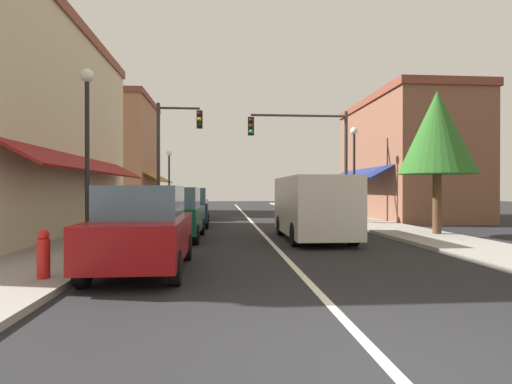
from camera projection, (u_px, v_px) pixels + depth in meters
The scene contains 19 objects.
ground_plane at pixel (252, 222), 21.76m from camera, with size 80.00×80.00×0.00m, color black.
sidewalk_left at pixel (145, 222), 21.30m from camera, with size 2.60×56.00×0.12m, color gray.
sidewalk_right at pixel (355, 220), 22.21m from camera, with size 2.60×56.00×0.12m, color gray.
lane_center_stripe at pixel (252, 222), 21.76m from camera, with size 0.14×52.00×0.01m, color silver.
storefront_left_block at pixel (9, 126), 14.99m from camera, with size 6.17×14.20×7.99m.
storefront_right_block at pixel (405, 159), 24.49m from camera, with size 6.07×10.20×7.01m.
storefront_far_left at pixel (123, 156), 30.96m from camera, with size 5.43×8.20×8.44m.
parked_car_nearest_left at pixel (143, 229), 8.58m from camera, with size 1.80×4.11×1.77m.
parked_car_second_left at pixel (176, 214), 14.11m from camera, with size 1.86×4.14×1.77m.
parked_car_third_left at pixel (189, 207), 19.22m from camera, with size 1.85×4.13×1.77m.
parked_car_far_left at pixel (192, 204), 24.20m from camera, with size 1.82×4.12×1.77m.
van_in_lane at pixel (313, 206), 14.06m from camera, with size 2.01×5.18×2.12m.
traffic_signal_mast_arm at pixel (312, 146), 21.18m from camera, with size 5.15×0.50×5.71m.
traffic_signal_left_corner at pixel (172, 146), 21.32m from camera, with size 2.35×0.50×6.14m.
street_lamp_left_near at pixel (87, 129), 11.14m from camera, with size 0.36×0.36×4.93m.
street_lamp_right_mid at pixel (354, 159), 20.18m from camera, with size 0.36×0.36×4.72m.
street_lamp_left_far at pixel (169, 171), 26.69m from camera, with size 0.36×0.36×4.22m.
tree_right_near at pixel (437, 133), 14.86m from camera, with size 2.71×2.71×5.23m.
fire_hydrant at pixel (44, 254), 7.38m from camera, with size 0.22×0.22×0.87m.
Camera 1 is at (-1.59, -3.69, 1.69)m, focal length 29.25 mm.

